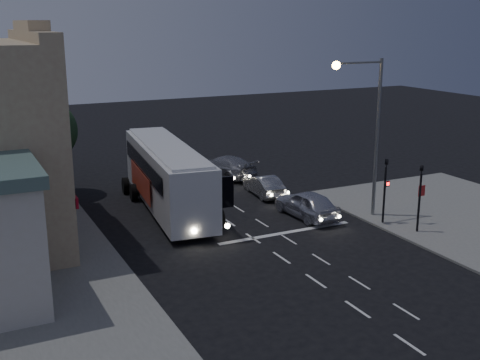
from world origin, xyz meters
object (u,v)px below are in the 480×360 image
car_sedan_b (224,167)px  car_suv (307,204)px  traffic_signal_side (420,190)px  car_sedan_a (264,185)px  tour_bus (167,175)px  street_tree (45,128)px  streetlight (369,120)px  traffic_signal_main (385,183)px  regulatory_sign (421,198)px

car_sedan_b → car_suv: bearing=74.1°
traffic_signal_side → car_sedan_a: bearing=111.1°
tour_bus → car_suv: bearing=-30.1°
tour_bus → street_tree: 8.90m
car_sedan_a → traffic_signal_side: bearing=116.2°
car_sedan_a → streetlight: size_ratio=0.45×
car_sedan_b → traffic_signal_side: (4.21, -15.64, 1.63)m
street_tree → car_sedan_b: bearing=-2.7°
traffic_signal_side → traffic_signal_main: bearing=109.5°
car_sedan_a → traffic_signal_side: 10.99m
tour_bus → streetlight: bearing=-27.9°
car_sedan_b → regulatory_sign: size_ratio=2.46×
car_suv → traffic_signal_side: (3.84, -5.00, 1.62)m
tour_bus → traffic_signal_side: (10.57, -10.02, 0.26)m
tour_bus → street_tree: size_ratio=2.14×
car_suv → car_sedan_b: (-0.37, 10.64, -0.01)m
car_suv → street_tree: size_ratio=0.76×
regulatory_sign → tour_bus: bearing=142.0°
car_sedan_a → car_sedan_b: (-0.31, 5.51, 0.12)m
car_sedan_a → traffic_signal_main: (3.21, -8.14, 1.75)m
car_sedan_a → streetlight: streetlight is taller
street_tree → streetlight: bearing=-39.5°
car_sedan_b → traffic_signal_side: traffic_signal_side is taller
car_suv → car_sedan_b: 10.64m
traffic_signal_main → regulatory_sign: size_ratio=1.86×
car_sedan_b → street_tree: size_ratio=0.87×
car_sedan_b → traffic_signal_side: 16.28m
traffic_signal_side → street_tree: (-16.51, 16.22, 2.08)m
streetlight → tour_bus: bearing=145.5°
traffic_signal_side → streetlight: 4.84m
traffic_signal_side → street_tree: street_tree is taller
traffic_signal_side → regulatory_sign: (1.00, 0.96, -0.82)m
street_tree → traffic_signal_main: bearing=-42.0°
tour_bus → regulatory_sign: 14.70m
car_sedan_b → streetlight: size_ratio=0.60×
traffic_signal_main → street_tree: (-15.81, 14.25, 2.08)m
car_suv → car_sedan_a: size_ratio=1.15×
car_sedan_a → traffic_signal_main: 8.93m
tour_bus → car_suv: (6.73, -5.02, -1.36)m
car_suv → car_sedan_b: size_ratio=0.87×
traffic_signal_main → regulatory_sign: (1.70, -1.01, -0.82)m
car_suv → car_sedan_a: 5.12m
car_sedan_a → car_sedan_b: size_ratio=0.75×
car_suv → regulatory_sign: (4.84, -4.04, 0.80)m
car_suv → car_sedan_a: car_suv is taller
traffic_signal_side → streetlight: bearing=105.7°
regulatory_sign → car_sedan_b: bearing=109.6°
car_sedan_b → street_tree: street_tree is taller
car_suv → regulatory_sign: 6.35m
tour_bus → streetlight: size_ratio=1.47×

